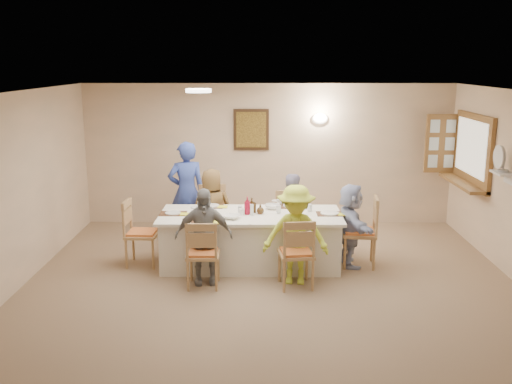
{
  "coord_description": "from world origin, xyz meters",
  "views": [
    {
      "loc": [
        -0.14,
        -6.51,
        2.86
      ],
      "look_at": [
        -0.2,
        1.4,
        1.05
      ],
      "focal_mm": 40.0,
      "sensor_mm": 36.0,
      "label": 1
    }
  ],
  "objects_px": {
    "serving_hatch": "(473,150)",
    "chair_left_end": "(142,233)",
    "dining_table": "(251,240)",
    "diner_front_right": "(296,235)",
    "chair_front_right": "(296,252)",
    "condiment_ketchup": "(247,206)",
    "chair_back_left": "(213,217)",
    "diner_front_left": "(204,236)",
    "chair_right_end": "(359,231)",
    "chair_back_right": "(290,220)",
    "diner_back_right": "(290,212)",
    "caregiver": "(187,192)",
    "desk_fan": "(502,162)",
    "diner_back_left": "(212,210)",
    "chair_front_left": "(203,253)",
    "diner_right_end": "(350,225)"
  },
  "relations": [
    {
      "from": "chair_front_left",
      "to": "diner_back_left",
      "type": "xyz_separation_m",
      "value": [
        0.0,
        1.48,
        0.19
      ]
    },
    {
      "from": "caregiver",
      "to": "condiment_ketchup",
      "type": "distance_m",
      "value": 1.54
    },
    {
      "from": "diner_back_left",
      "to": "diner_back_right",
      "type": "relative_size",
      "value": 1.06
    },
    {
      "from": "chair_front_right",
      "to": "diner_back_right",
      "type": "distance_m",
      "value": 1.49
    },
    {
      "from": "chair_left_end",
      "to": "chair_right_end",
      "type": "height_order",
      "value": "chair_right_end"
    },
    {
      "from": "chair_back_left",
      "to": "condiment_ketchup",
      "type": "distance_m",
      "value": 1.06
    },
    {
      "from": "dining_table",
      "to": "chair_back_right",
      "type": "distance_m",
      "value": 1.0
    },
    {
      "from": "chair_back_left",
      "to": "chair_left_end",
      "type": "height_order",
      "value": "chair_back_left"
    },
    {
      "from": "diner_right_end",
      "to": "chair_right_end",
      "type": "bearing_deg",
      "value": -97.53
    },
    {
      "from": "chair_front_right",
      "to": "diner_right_end",
      "type": "relative_size",
      "value": 0.78
    },
    {
      "from": "diner_back_left",
      "to": "diner_front_right",
      "type": "xyz_separation_m",
      "value": [
        1.2,
        -1.36,
        0.02
      ]
    },
    {
      "from": "diner_back_right",
      "to": "diner_back_left",
      "type": "bearing_deg",
      "value": -5.81
    },
    {
      "from": "chair_back_right",
      "to": "chair_front_right",
      "type": "distance_m",
      "value": 1.6
    },
    {
      "from": "chair_front_right",
      "to": "diner_front_right",
      "type": "distance_m",
      "value": 0.23
    },
    {
      "from": "diner_back_left",
      "to": "diner_front_left",
      "type": "relative_size",
      "value": 1.0
    },
    {
      "from": "chair_left_end",
      "to": "diner_back_left",
      "type": "height_order",
      "value": "diner_back_left"
    },
    {
      "from": "chair_front_left",
      "to": "condiment_ketchup",
      "type": "distance_m",
      "value": 1.05
    },
    {
      "from": "diner_back_left",
      "to": "desk_fan",
      "type": "bearing_deg",
      "value": 158.59
    },
    {
      "from": "chair_left_end",
      "to": "diner_front_left",
      "type": "relative_size",
      "value": 0.75
    },
    {
      "from": "desk_fan",
      "to": "diner_back_left",
      "type": "relative_size",
      "value": 0.23
    },
    {
      "from": "desk_fan",
      "to": "diner_front_right",
      "type": "relative_size",
      "value": 0.23
    },
    {
      "from": "diner_front_right",
      "to": "condiment_ketchup",
      "type": "distance_m",
      "value": 0.95
    },
    {
      "from": "chair_front_right",
      "to": "condiment_ketchup",
      "type": "distance_m",
      "value": 1.1
    },
    {
      "from": "chair_front_right",
      "to": "chair_right_end",
      "type": "height_order",
      "value": "chair_right_end"
    },
    {
      "from": "dining_table",
      "to": "diner_front_right",
      "type": "relative_size",
      "value": 1.94
    },
    {
      "from": "desk_fan",
      "to": "chair_back_right",
      "type": "distance_m",
      "value": 3.16
    },
    {
      "from": "serving_hatch",
      "to": "caregiver",
      "type": "distance_m",
      "value": 4.59
    },
    {
      "from": "condiment_ketchup",
      "to": "desk_fan",
      "type": "bearing_deg",
      "value": -3.49
    },
    {
      "from": "diner_back_right",
      "to": "chair_left_end",
      "type": "bearing_deg",
      "value": 11.74
    },
    {
      "from": "serving_hatch",
      "to": "chair_back_left",
      "type": "relative_size",
      "value": 1.53
    },
    {
      "from": "condiment_ketchup",
      "to": "chair_back_left",
      "type": "bearing_deg",
      "value": 124.2
    },
    {
      "from": "serving_hatch",
      "to": "chair_left_end",
      "type": "distance_m",
      "value": 5.26
    },
    {
      "from": "chair_front_left",
      "to": "diner_back_left",
      "type": "distance_m",
      "value": 1.49
    },
    {
      "from": "dining_table",
      "to": "chair_back_right",
      "type": "bearing_deg",
      "value": 53.13
    },
    {
      "from": "chair_back_left",
      "to": "chair_front_left",
      "type": "height_order",
      "value": "chair_back_left"
    },
    {
      "from": "condiment_ketchup",
      "to": "chair_right_end",
      "type": "bearing_deg",
      "value": 0.6
    },
    {
      "from": "diner_front_right",
      "to": "chair_left_end",
      "type": "bearing_deg",
      "value": 168.51
    },
    {
      "from": "chair_back_right",
      "to": "diner_front_right",
      "type": "distance_m",
      "value": 1.5
    },
    {
      "from": "chair_front_right",
      "to": "diner_front_left",
      "type": "xyz_separation_m",
      "value": [
        -1.2,
        0.12,
        0.17
      ]
    },
    {
      "from": "serving_hatch",
      "to": "caregiver",
      "type": "bearing_deg",
      "value": 179.68
    },
    {
      "from": "chair_back_right",
      "to": "condiment_ketchup",
      "type": "height_order",
      "value": "condiment_ketchup"
    },
    {
      "from": "diner_front_left",
      "to": "dining_table",
      "type": "bearing_deg",
      "value": 43.0
    },
    {
      "from": "dining_table",
      "to": "diner_front_left",
      "type": "bearing_deg",
      "value": -131.42
    },
    {
      "from": "desk_fan",
      "to": "diner_back_right",
      "type": "bearing_deg",
      "value": 161.94
    },
    {
      "from": "chair_back_left",
      "to": "diner_back_left",
      "type": "bearing_deg",
      "value": -96.71
    },
    {
      "from": "chair_front_right",
      "to": "diner_back_left",
      "type": "relative_size",
      "value": 0.73
    },
    {
      "from": "serving_hatch",
      "to": "caregiver",
      "type": "height_order",
      "value": "serving_hatch"
    },
    {
      "from": "chair_front_left",
      "to": "condiment_ketchup",
      "type": "bearing_deg",
      "value": -125.61
    },
    {
      "from": "chair_back_right",
      "to": "diner_front_left",
      "type": "bearing_deg",
      "value": -137.41
    },
    {
      "from": "chair_back_left",
      "to": "chair_right_end",
      "type": "height_order",
      "value": "chair_right_end"
    }
  ]
}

